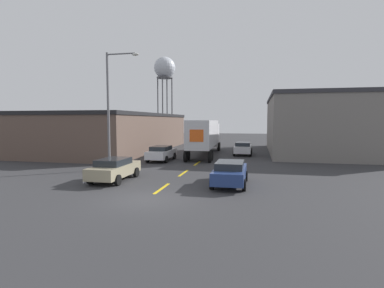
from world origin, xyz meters
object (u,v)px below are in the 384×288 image
at_px(parked_car_right_far, 243,148).
at_px(water_tower, 165,69).
at_px(parked_car_left_far, 161,153).
at_px(street_lamp, 111,103).
at_px(fire_hydrant, 84,177).
at_px(parked_car_left_near, 114,169).
at_px(parked_car_right_near, 230,172).
at_px(semi_truck, 205,134).

height_order(parked_car_right_far, water_tower, water_tower).
distance_m(parked_car_left_far, street_lamp, 8.04).
height_order(water_tower, fire_hydrant, water_tower).
bearing_deg(parked_car_left_near, water_tower, 103.69).
relative_size(parked_car_right_far, fire_hydrant, 5.70).
distance_m(parked_car_right_near, street_lamp, 11.49).
distance_m(parked_car_right_near, parked_car_left_far, 12.57).
relative_size(semi_truck, parked_car_right_near, 3.03).
xyz_separation_m(parked_car_right_near, parked_car_left_far, (-7.76, 9.90, 0.00)).
distance_m(water_tower, street_lamp, 48.60).
bearing_deg(semi_truck, parked_car_left_near, -105.30).
height_order(semi_truck, parked_car_left_near, semi_truck).
bearing_deg(water_tower, parked_car_left_far, -73.04).
bearing_deg(semi_truck, parked_car_left_far, -123.84).
height_order(semi_truck, parked_car_right_far, semi_truck).
relative_size(semi_truck, street_lamp, 1.50).
xyz_separation_m(parked_car_left_far, parked_car_left_near, (0.00, -10.11, 0.00)).
distance_m(semi_truck, fire_hydrant, 17.96).
xyz_separation_m(parked_car_right_near, parked_car_left_near, (-7.76, -0.22, 0.00)).
relative_size(street_lamp, fire_hydrant, 11.54).
relative_size(parked_car_right_far, parked_car_left_far, 1.00).
bearing_deg(parked_car_left_far, water_tower, 106.96).
bearing_deg(parked_car_right_far, parked_car_left_near, -114.39).
height_order(parked_car_left_far, water_tower, water_tower).
xyz_separation_m(semi_truck, street_lamp, (-5.57, -12.05, 2.95)).
distance_m(parked_car_right_near, parked_car_right_far, 16.90).
xyz_separation_m(semi_truck, parked_car_left_far, (-3.46, -5.80, -1.65)).
bearing_deg(parked_car_right_far, water_tower, 121.13).
bearing_deg(parked_car_left_near, fire_hydrant, -140.74).
bearing_deg(parked_car_left_far, street_lamp, -108.69).
xyz_separation_m(parked_car_right_near, parked_car_right_far, (0.00, 16.90, 0.00)).
relative_size(parked_car_left_far, water_tower, 0.25).
xyz_separation_m(parked_car_right_far, fire_hydrant, (-9.25, -18.33, -0.40)).
bearing_deg(parked_car_left_near, parked_car_right_near, 1.60).
xyz_separation_m(parked_car_left_far, street_lamp, (-2.11, -6.24, 4.60)).
bearing_deg(fire_hydrant, parked_car_right_far, 63.22).
xyz_separation_m(water_tower, street_lamp, (10.11, -46.33, -10.66)).
xyz_separation_m(semi_truck, fire_hydrant, (-4.96, -17.14, -2.06)).
bearing_deg(street_lamp, parked_car_right_near, -20.31).
height_order(parked_car_right_far, street_lamp, street_lamp).
distance_m(semi_truck, street_lamp, 13.60).
bearing_deg(parked_car_left_near, parked_car_right_far, 65.61).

